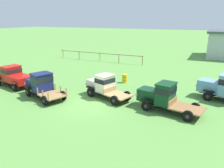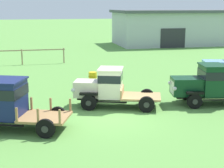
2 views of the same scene
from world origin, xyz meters
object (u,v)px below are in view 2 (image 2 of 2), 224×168
at_px(farm_shed, 179,27).
at_px(vintage_truck_second_in_line, 4,103).
at_px(oil_drum_beside_row, 93,79).
at_px(vintage_truck_far_side, 207,84).
at_px(vintage_truck_midrow_center, 108,87).

bearing_deg(farm_shed, vintage_truck_second_in_line, -124.95).
bearing_deg(farm_shed, oil_drum_beside_row, -124.93).
bearing_deg(vintage_truck_far_side, vintage_truck_second_in_line, -171.15).
height_order(vintage_truck_second_in_line, vintage_truck_midrow_center, vintage_truck_second_in_line).
bearing_deg(vintage_truck_midrow_center, vintage_truck_far_side, -6.88).
bearing_deg(vintage_truck_midrow_center, oil_drum_beside_row, 90.22).
bearing_deg(vintage_truck_midrow_center, farm_shed, 60.20).
xyz_separation_m(vintage_truck_midrow_center, oil_drum_beside_row, (-0.02, 4.84, -0.60)).
bearing_deg(vintage_truck_second_in_line, vintage_truck_far_side, 8.85).
relative_size(vintage_truck_far_side, oil_drum_beside_row, 5.57).
distance_m(vintage_truck_midrow_center, vintage_truck_far_side, 5.25).
relative_size(farm_shed, vintage_truck_far_side, 3.41).
relative_size(farm_shed, vintage_truck_midrow_center, 3.69).
height_order(vintage_truck_far_side, oil_drum_beside_row, vintage_truck_far_side).
xyz_separation_m(farm_shed, oil_drum_beside_row, (-15.52, -22.22, -1.84)).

